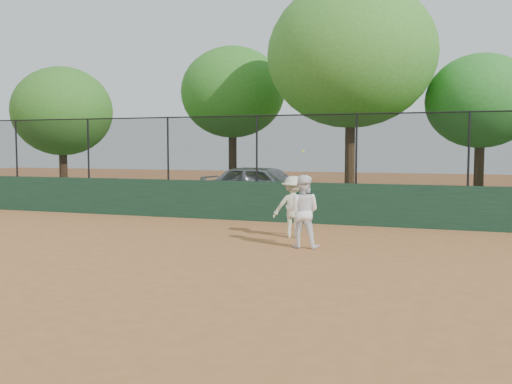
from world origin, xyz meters
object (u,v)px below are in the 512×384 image
(tree_2, at_px, (351,55))
(tree_1, at_px, (232,93))
(player_main, at_px, (293,207))
(player_second, at_px, (302,211))
(tree_0, at_px, (62,111))
(parked_car, at_px, (264,187))
(tree_3, at_px, (481,101))

(tree_2, bearing_deg, tree_1, 154.27)
(tree_1, bearing_deg, player_main, -60.89)
(player_second, relative_size, player_main, 0.75)
(player_second, bearing_deg, tree_0, -37.93)
(parked_car, height_order, tree_3, tree_3)
(tree_0, height_order, tree_3, tree_0)
(parked_car, relative_size, tree_1, 0.72)
(tree_0, bearing_deg, tree_3, 3.64)
(tree_0, bearing_deg, tree_1, 20.05)
(parked_car, bearing_deg, tree_3, -60.44)
(tree_1, height_order, tree_3, tree_1)
(tree_3, bearing_deg, player_second, -112.32)
(tree_0, bearing_deg, tree_2, -0.77)
(tree_1, height_order, tree_2, tree_2)
(player_main, bearing_deg, parked_car, 114.82)
(player_second, relative_size, tree_2, 0.20)
(parked_car, distance_m, tree_2, 5.69)
(tree_2, bearing_deg, parked_car, -152.05)
(player_main, relative_size, tree_2, 0.27)
(player_main, relative_size, tree_1, 0.33)
(player_main, bearing_deg, tree_1, 119.11)
(tree_3, bearing_deg, parked_car, -159.28)
(parked_car, xyz_separation_m, tree_1, (-2.88, 4.21, 3.81))
(player_main, bearing_deg, tree_3, 61.45)
(tree_3, bearing_deg, tree_2, -164.20)
(parked_car, distance_m, player_second, 7.73)
(tree_2, bearing_deg, player_main, -91.17)
(parked_car, relative_size, player_main, 2.20)
(player_second, height_order, tree_3, tree_3)
(player_second, xyz_separation_m, tree_1, (-6.11, 11.24, 3.81))
(parked_car, distance_m, tree_3, 8.32)
(tree_0, distance_m, tree_2, 12.81)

